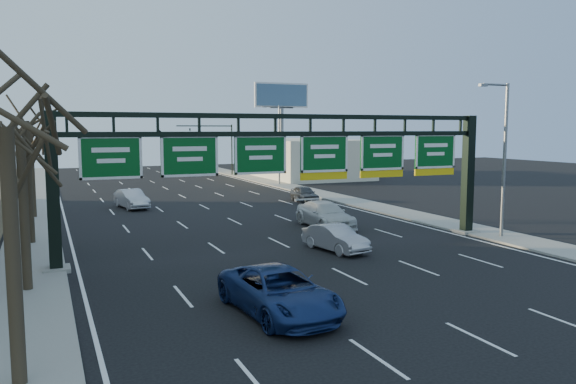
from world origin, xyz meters
name	(u,v)px	position (x,y,z in m)	size (l,w,h in m)	color
ground	(374,288)	(0.00, 0.00, 0.00)	(160.00, 160.00, 0.00)	black
sidewalk_left	(33,229)	(-12.80, 20.00, 0.06)	(3.00, 120.00, 0.12)	gray
sidewalk_right	(376,207)	(12.80, 20.00, 0.06)	(3.00, 120.00, 0.12)	gray
lane_markings	(226,217)	(0.00, 20.00, 0.01)	(21.60, 120.00, 0.01)	white
sign_gantry	(296,163)	(0.16, 8.00, 4.63)	(24.60, 1.20, 7.20)	black
building_right_distant	(301,158)	(20.00, 50.00, 2.50)	(12.00, 20.00, 5.00)	beige
tree_near	(3,82)	(-12.80, -4.00, 7.48)	(3.60, 3.60, 8.86)	#33281C
tree_gantry	(19,110)	(-12.80, 5.00, 7.11)	(3.60, 3.60, 8.48)	#33281C
tree_mid	(25,102)	(-12.80, 15.00, 7.85)	(3.60, 3.60, 9.24)	#33281C
tree_far	(29,113)	(-12.80, 25.00, 7.48)	(3.60, 3.60, 8.86)	#33281C
streetlight_near	(503,152)	(12.47, 6.00, 5.08)	(2.15, 0.22, 9.00)	slate
streetlight_far	(278,141)	(12.47, 40.00, 5.08)	(2.15, 0.22, 9.00)	slate
billboard_right	(282,107)	(15.00, 44.98, 9.06)	(7.00, 0.50, 12.00)	slate
traffic_signal_mast	(188,136)	(5.69, 55.00, 5.50)	(10.16, 0.54, 7.00)	black
car_blue_suv	(279,291)	(-4.73, -1.39, 0.80)	(2.65, 5.74, 1.60)	navy
car_silver_sedan	(335,238)	(1.90, 6.79, 0.69)	(1.46, 4.18, 1.38)	#A1A0A5
car_white_wagon	(325,215)	(4.71, 13.40, 0.82)	(2.31, 5.68, 1.65)	silver
car_grey_far	(304,194)	(9.00, 25.65, 0.69)	(1.64, 4.07, 1.39)	#414346
car_silver_distant	(132,199)	(-5.61, 27.54, 0.76)	(1.61, 4.60, 1.52)	#BABABF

